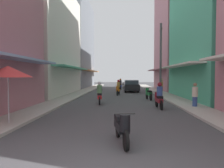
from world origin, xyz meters
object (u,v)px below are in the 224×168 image
object	(u,v)px
motorbike_orange	(118,88)
pedestrian_midway	(161,86)
vendor_umbrella	(8,72)
motorbike_silver	(123,85)
motorbike_blue	(120,85)
parked_car	(131,86)
motorbike_red	(99,94)
pedestrian_foreground	(195,96)
motorbike_black	(122,126)
utility_pole	(161,59)
motorbike_green	(149,93)
motorbike_maroon	(159,97)

from	to	relation	value
motorbike_orange	pedestrian_midway	world-z (taller)	pedestrian_midway
pedestrian_midway	vendor_umbrella	bearing A→B (deg)	-122.04
motorbike_silver	pedestrian_midway	xyz separation A→B (m)	(3.81, -10.79, 0.45)
motorbike_silver	motorbike_blue	distance (m)	2.60
motorbike_orange	parked_car	distance (m)	4.63
motorbike_red	pedestrian_midway	xyz separation A→B (m)	(5.63, 7.13, 0.25)
motorbike_orange	motorbike_blue	distance (m)	8.62
motorbike_silver	motorbike_orange	bearing A→B (deg)	-93.18
motorbike_blue	parked_car	distance (m)	4.47
pedestrian_foreground	motorbike_red	bearing A→B (deg)	164.17
motorbike_black	utility_pole	bearing A→B (deg)	75.26
motorbike_orange	parked_car	world-z (taller)	motorbike_orange
motorbike_black	vendor_umbrella	bearing A→B (deg)	155.93
motorbike_blue	utility_pole	world-z (taller)	utility_pole
pedestrian_midway	vendor_umbrella	size ratio (longest dim) A/B	0.72
motorbike_red	utility_pole	xyz separation A→B (m)	(5.28, 5.75, 2.85)
motorbike_silver	pedestrian_midway	bearing A→B (deg)	-70.57
motorbike_black	parked_car	size ratio (longest dim) A/B	0.43
motorbike_blue	utility_pole	xyz separation A→B (m)	(3.92, -9.61, 2.85)
motorbike_red	parked_car	distance (m)	11.44
motorbike_orange	motorbike_blue	xyz separation A→B (m)	(0.15, 8.62, 0.00)
utility_pole	motorbike_black	bearing A→B (deg)	-104.74
motorbike_orange	motorbike_green	size ratio (longest dim) A/B	1.00
pedestrian_midway	motorbike_orange	bearing A→B (deg)	-175.06
motorbike_silver	parked_car	distance (m)	6.86
parked_car	utility_pole	xyz separation A→B (m)	(2.55, -5.36, 2.82)
motorbike_green	pedestrian_foreground	world-z (taller)	pedestrian_foreground
motorbike_orange	motorbike_blue	size ratio (longest dim) A/B	1.00
motorbike_blue	parked_car	world-z (taller)	motorbike_blue
motorbike_silver	pedestrian_foreground	xyz separation A→B (m)	(4.13, -19.60, 0.26)
vendor_umbrella	utility_pole	xyz separation A→B (m)	(8.15, 12.21, 1.44)
motorbike_orange	pedestrian_midway	size ratio (longest dim) A/B	1.07
motorbike_blue	motorbike_green	bearing A→B (deg)	-79.08
motorbike_black	motorbike_blue	xyz separation A→B (m)	(-0.19, 23.80, 0.20)
motorbike_green	parked_car	world-z (taller)	parked_car
parked_car	vendor_umbrella	xyz separation A→B (m)	(-5.60, -17.58, 1.38)
vendor_umbrella	motorbike_green	bearing A→B (deg)	54.36
motorbike_orange	utility_pole	xyz separation A→B (m)	(4.08, -0.99, 2.85)
motorbike_maroon	motorbike_red	size ratio (longest dim) A/B	1.00
vendor_umbrella	parked_car	bearing A→B (deg)	72.33
motorbike_blue	pedestrian_midway	size ratio (longest dim) A/B	1.06
motorbike_black	vendor_umbrella	world-z (taller)	vendor_umbrella
motorbike_green	vendor_umbrella	bearing A→B (deg)	-125.64
motorbike_green	motorbike_orange	bearing A→B (deg)	123.21
motorbike_maroon	motorbike_black	bearing A→B (deg)	-108.71
motorbike_red	motorbike_orange	bearing A→B (deg)	79.89
motorbike_orange	pedestrian_foreground	xyz separation A→B (m)	(4.75, -8.44, 0.06)
motorbike_black	motorbike_blue	distance (m)	23.80
motorbike_black	motorbike_blue	size ratio (longest dim) A/B	1.00
motorbike_maroon	motorbike_red	distance (m)	4.20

